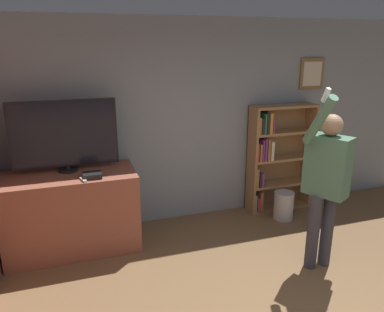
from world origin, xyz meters
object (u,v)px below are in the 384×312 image
at_px(television, 65,135).
at_px(waste_bin, 283,205).
at_px(person, 326,178).
at_px(bookshelf, 275,157).
at_px(game_console, 92,175).

bearing_deg(television, waste_bin, -4.51).
xyz_separation_m(person, waste_bin, (0.26, 1.14, -0.84)).
relative_size(television, person, 0.59).
relative_size(television, bookshelf, 0.76).
height_order(television, waste_bin, television).
relative_size(game_console, bookshelf, 0.13).
xyz_separation_m(game_console, person, (2.29, -1.04, 0.07)).
relative_size(person, waste_bin, 5.08).
distance_m(game_console, waste_bin, 2.66).
xyz_separation_m(bookshelf, waste_bin, (-0.03, -0.37, -0.60)).
bearing_deg(television, game_console, -51.68).
height_order(television, bookshelf, television).
distance_m(game_console, bookshelf, 2.63).
bearing_deg(bookshelf, person, -100.92).
height_order(television, person, person).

